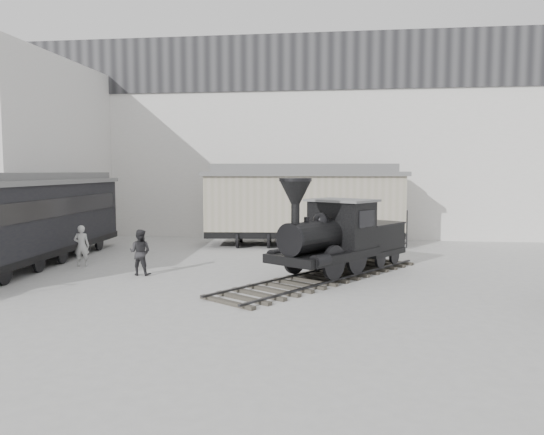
# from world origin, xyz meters

# --- Properties ---
(ground) EXTENTS (90.00, 90.00, 0.00)m
(ground) POSITION_xyz_m (0.00, 0.00, 0.00)
(ground) COLOR #9E9E9B
(north_wall) EXTENTS (34.00, 2.51, 11.00)m
(north_wall) POSITION_xyz_m (0.00, 14.98, 5.55)
(north_wall) COLOR silver
(north_wall) RESTS_ON ground
(west_pavilion) EXTENTS (7.00, 12.11, 9.00)m
(west_pavilion) POSITION_xyz_m (-14.50, 9.96, 4.49)
(west_pavilion) COLOR silver
(west_pavilion) RESTS_ON ground
(locomotive) EXTENTS (7.13, 9.06, 3.38)m
(locomotive) POSITION_xyz_m (1.76, 3.53, 1.25)
(locomotive) COLOR #2E2A25
(locomotive) RESTS_ON ground
(boxcar) EXTENTS (10.15, 4.04, 4.05)m
(boxcar) POSITION_xyz_m (0.09, 11.23, 2.12)
(boxcar) COLOR black
(boxcar) RESTS_ON ground
(passenger_coach) EXTENTS (3.26, 12.67, 3.36)m
(passenger_coach) POSITION_xyz_m (-10.07, 4.20, 1.86)
(passenger_coach) COLOR black
(passenger_coach) RESTS_ON ground
(visitor_a) EXTENTS (0.66, 0.51, 1.61)m
(visitor_a) POSITION_xyz_m (-8.05, 4.25, 0.81)
(visitor_a) COLOR #BBBBB8
(visitor_a) RESTS_ON ground
(visitor_b) EXTENTS (0.83, 0.66, 1.63)m
(visitor_b) POSITION_xyz_m (-5.15, 2.88, 0.82)
(visitor_b) COLOR #29292C
(visitor_b) RESTS_ON ground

